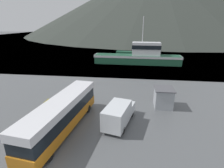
# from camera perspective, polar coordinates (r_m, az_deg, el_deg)

# --- Properties ---
(water_surface) EXTENTS (240.00, 240.00, 0.00)m
(water_surface) POSITION_cam_1_polar(r_m,az_deg,el_deg) (153.58, 5.26, 15.40)
(water_surface) COLOR #3D5160
(water_surface) RESTS_ON ground
(hill_backdrop) EXTENTS (238.52, 238.52, 61.62)m
(hill_backdrop) POSITION_cam_1_polar(r_m,az_deg,el_deg) (189.58, 14.27, 25.02)
(hill_backdrop) COLOR #2D332D
(hill_backdrop) RESTS_ON ground
(tour_bus) EXTENTS (3.87, 12.28, 3.40)m
(tour_bus) POSITION_cam_1_polar(r_m,az_deg,el_deg) (18.45, -15.92, -9.19)
(tour_bus) COLOR #B26614
(tour_bus) RESTS_ON ground
(delivery_van) EXTENTS (3.39, 6.07, 2.43)m
(delivery_van) POSITION_cam_1_polar(r_m,az_deg,el_deg) (19.02, 2.22, -9.60)
(delivery_van) COLOR silver
(delivery_van) RESTS_ON ground
(fishing_boat) EXTENTS (22.88, 4.56, 12.03)m
(fishing_boat) POSITION_cam_1_polar(r_m,az_deg,el_deg) (47.76, 8.90, 8.98)
(fishing_boat) COLOR #1E5138
(fishing_boat) RESTS_ON water_surface
(storage_bin) EXTENTS (1.12, 1.25, 1.13)m
(storage_bin) POSITION_cam_1_polar(r_m,az_deg,el_deg) (23.83, -19.46, -6.41)
(storage_bin) COLOR olive
(storage_bin) RESTS_ON ground
(dock_kiosk) EXTENTS (2.44, 2.72, 2.59)m
(dock_kiosk) POSITION_cam_1_polar(r_m,az_deg,el_deg) (23.74, 16.44, -4.23)
(dock_kiosk) COLOR #93999E
(dock_kiosk) RESTS_ON ground
(small_boat) EXTENTS (7.44, 3.12, 0.91)m
(small_boat) POSITION_cam_1_polar(r_m,az_deg,el_deg) (63.14, 4.71, 10.18)
(small_boat) COLOR #1E5138
(small_boat) RESTS_ON water_surface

